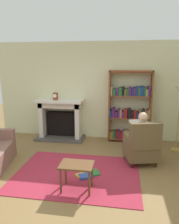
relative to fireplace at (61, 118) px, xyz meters
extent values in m
plane|color=olive|center=(0.91, -2.30, -0.59)|extent=(14.00, 14.00, 0.00)
cube|color=beige|center=(0.91, 0.25, 0.76)|extent=(5.60, 0.10, 2.70)
cube|color=#A3273C|center=(0.91, -2.00, -0.59)|extent=(2.40, 1.80, 0.01)
cube|color=#4C4742|center=(0.00, -0.12, -0.57)|extent=(1.36, 0.64, 0.05)
cube|color=black|center=(0.00, 0.10, -0.19)|extent=(0.84, 0.20, 0.70)
cube|color=silver|center=(-0.52, -0.02, -0.06)|extent=(0.12, 0.44, 1.07)
cube|color=silver|center=(0.52, -0.02, -0.06)|extent=(0.12, 0.44, 1.07)
cube|color=silver|center=(0.00, -0.02, 0.39)|extent=(1.16, 0.44, 0.16)
cube|color=silver|center=(0.00, -0.08, 0.50)|extent=(1.32, 0.56, 0.06)
cylinder|color=brown|center=(-0.10, -0.10, 0.63)|extent=(0.14, 0.14, 0.20)
cylinder|color=white|center=(-0.10, -0.16, 0.66)|extent=(0.10, 0.01, 0.10)
cube|color=brown|center=(1.38, 0.04, 0.38)|extent=(0.04, 0.32, 1.94)
cube|color=brown|center=(2.47, 0.04, 0.38)|extent=(0.04, 0.32, 1.94)
cube|color=brown|center=(1.92, 0.04, 1.32)|extent=(1.13, 0.32, 0.04)
cube|color=brown|center=(1.92, 0.04, -0.53)|extent=(1.09, 0.32, 0.02)
cube|color=brown|center=(1.45, 0.03, -0.43)|extent=(0.09, 0.26, 0.18)
cube|color=#1E592D|center=(1.53, 0.03, -0.42)|extent=(0.06, 0.26, 0.21)
cube|color=maroon|center=(1.60, 0.03, -0.42)|extent=(0.06, 0.26, 0.21)
cube|color=#4C1E59|center=(1.66, 0.03, -0.41)|extent=(0.04, 0.26, 0.22)
cube|color=maroon|center=(1.73, 0.03, -0.43)|extent=(0.08, 0.26, 0.19)
cube|color=#4C1E59|center=(1.80, 0.03, -0.40)|extent=(0.04, 0.26, 0.24)
cube|color=#997F4C|center=(1.86, 0.03, -0.40)|extent=(0.08, 0.26, 0.24)
cube|color=brown|center=(1.93, 0.03, -0.41)|extent=(0.05, 0.26, 0.22)
cube|color=maroon|center=(2.00, 0.03, -0.44)|extent=(0.08, 0.26, 0.17)
cube|color=black|center=(2.09, 0.03, -0.41)|extent=(0.08, 0.26, 0.22)
cube|color=brown|center=(2.16, 0.03, -0.41)|extent=(0.06, 0.26, 0.23)
cube|color=black|center=(2.23, 0.03, -0.44)|extent=(0.07, 0.26, 0.16)
cube|color=#4C1E59|center=(2.31, 0.03, -0.42)|extent=(0.08, 0.26, 0.20)
cube|color=brown|center=(2.39, 0.03, -0.42)|extent=(0.07, 0.26, 0.21)
cube|color=brown|center=(1.92, 0.04, 0.07)|extent=(1.09, 0.32, 0.02)
cube|color=navy|center=(1.43, 0.03, 0.18)|extent=(0.04, 0.26, 0.20)
cube|color=#4C1E59|center=(1.49, 0.03, 0.21)|extent=(0.06, 0.26, 0.25)
cube|color=#4C1E59|center=(1.57, 0.03, 0.16)|extent=(0.07, 0.26, 0.16)
cube|color=#4C1E59|center=(1.64, 0.03, 0.20)|extent=(0.05, 0.26, 0.23)
cube|color=#997F4C|center=(1.69, 0.03, 0.19)|extent=(0.05, 0.26, 0.21)
cube|color=#4C1E59|center=(1.75, 0.03, 0.17)|extent=(0.05, 0.26, 0.17)
cube|color=maroon|center=(1.82, 0.03, 0.20)|extent=(0.08, 0.26, 0.23)
cube|color=black|center=(1.91, 0.03, 0.21)|extent=(0.09, 0.26, 0.24)
cube|color=black|center=(2.00, 0.03, 0.17)|extent=(0.06, 0.26, 0.17)
cube|color=maroon|center=(2.07, 0.03, 0.18)|extent=(0.07, 0.26, 0.19)
cube|color=navy|center=(2.14, 0.03, 0.17)|extent=(0.05, 0.26, 0.16)
cube|color=brown|center=(2.20, 0.03, 0.20)|extent=(0.06, 0.26, 0.23)
cube|color=#1E592D|center=(2.25, 0.03, 0.18)|extent=(0.04, 0.26, 0.20)
cube|color=#4C1E59|center=(2.30, 0.03, 0.21)|extent=(0.05, 0.26, 0.25)
cube|color=brown|center=(2.36, 0.03, 0.19)|extent=(0.07, 0.26, 0.21)
cube|color=#997F4C|center=(2.44, 0.03, 0.21)|extent=(0.07, 0.26, 0.25)
cube|color=brown|center=(1.92, 0.04, 0.68)|extent=(1.09, 0.32, 0.02)
cube|color=#997F4C|center=(1.43, 0.03, 0.80)|extent=(0.05, 0.26, 0.23)
cube|color=#1E592D|center=(1.50, 0.03, 0.77)|extent=(0.07, 0.26, 0.16)
cube|color=#4C1E59|center=(1.57, 0.03, 0.78)|extent=(0.06, 0.26, 0.18)
cube|color=#1E592D|center=(1.66, 0.03, 0.79)|extent=(0.09, 0.26, 0.20)
cube|color=black|center=(1.74, 0.03, 0.80)|extent=(0.05, 0.26, 0.23)
cube|color=brown|center=(1.80, 0.03, 0.78)|extent=(0.05, 0.26, 0.17)
cube|color=#1E592D|center=(1.85, 0.03, 0.78)|extent=(0.05, 0.26, 0.18)
cube|color=#4C1E59|center=(1.91, 0.03, 0.80)|extent=(0.06, 0.26, 0.22)
cube|color=navy|center=(1.97, 0.03, 0.79)|extent=(0.04, 0.26, 0.21)
cube|color=#4C1E59|center=(2.03, 0.03, 0.80)|extent=(0.06, 0.26, 0.22)
cube|color=navy|center=(2.09, 0.03, 0.81)|extent=(0.05, 0.26, 0.24)
cube|color=#1E592D|center=(2.15, 0.03, 0.80)|extent=(0.06, 0.26, 0.22)
cube|color=navy|center=(2.22, 0.03, 0.82)|extent=(0.09, 0.26, 0.26)
cube|color=#1E592D|center=(2.30, 0.03, 0.80)|extent=(0.04, 0.26, 0.22)
cube|color=#997F4C|center=(2.35, 0.03, 0.78)|extent=(0.05, 0.26, 0.18)
cube|color=#4C1E59|center=(2.40, 0.03, 0.81)|extent=(0.06, 0.26, 0.25)
cube|color=brown|center=(1.92, 0.04, 1.28)|extent=(1.09, 0.32, 0.02)
cylinder|color=#331E14|center=(2.34, -0.99, -0.53)|extent=(0.05, 0.05, 0.12)
cylinder|color=#331E14|center=(1.85, -1.12, -0.53)|extent=(0.05, 0.05, 0.12)
cylinder|color=#331E14|center=(2.47, -1.45, -0.53)|extent=(0.05, 0.05, 0.12)
cylinder|color=#331E14|center=(1.97, -1.59, -0.53)|extent=(0.05, 0.05, 0.12)
cube|color=brown|center=(2.16, -1.29, -0.32)|extent=(0.78, 0.75, 0.30)
cube|color=brown|center=(2.22, -1.52, 0.10)|extent=(0.66, 0.32, 0.55)
cube|color=brown|center=(2.42, -1.22, -0.06)|extent=(0.26, 0.55, 0.22)
cube|color=brown|center=(1.90, -1.36, -0.06)|extent=(0.26, 0.55, 0.22)
cube|color=white|center=(2.17, -1.34, 0.08)|extent=(0.36, 0.28, 0.50)
sphere|color=#D8AD8C|center=(2.17, -1.34, 0.45)|extent=(0.20, 0.20, 0.20)
cube|color=#191E3F|center=(2.19, -1.12, -0.12)|extent=(0.22, 0.42, 0.12)
cube|color=#191E3F|center=(2.04, -1.16, -0.12)|extent=(0.22, 0.42, 0.12)
cylinder|color=#191E3F|center=(2.14, -0.94, -0.38)|extent=(0.10, 0.10, 0.42)
cylinder|color=#191E3F|center=(1.99, -0.98, -0.38)|extent=(0.10, 0.10, 0.42)
cube|color=white|center=(2.08, -1.02, 0.18)|extent=(0.38, 0.20, 0.25)
cube|color=brown|center=(1.02, -2.53, -0.13)|extent=(0.56, 0.39, 0.03)
cylinder|color=brown|center=(0.78, -2.68, -0.37)|extent=(0.04, 0.04, 0.45)
cylinder|color=brown|center=(1.26, -2.68, -0.37)|extent=(0.04, 0.04, 0.45)
cylinder|color=brown|center=(0.78, -2.37, -0.37)|extent=(0.04, 0.04, 0.45)
cylinder|color=brown|center=(1.26, -2.37, -0.37)|extent=(0.04, 0.04, 0.45)
cube|color=gold|center=(1.02, -2.07, -0.57)|extent=(0.26, 0.26, 0.03)
cube|color=#334CA5|center=(1.10, -2.10, -0.56)|extent=(0.32, 0.29, 0.04)
cube|color=#267233|center=(1.24, -1.93, -0.57)|extent=(0.27, 0.30, 0.03)
cylinder|color=#B7933F|center=(3.08, -0.45, -0.58)|extent=(0.24, 0.24, 0.03)
cylinder|color=#B7933F|center=(3.08, -0.45, 0.13)|extent=(0.03, 0.03, 1.38)
camera|label=1|loc=(1.76, -5.76, 1.54)|focal=34.59mm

